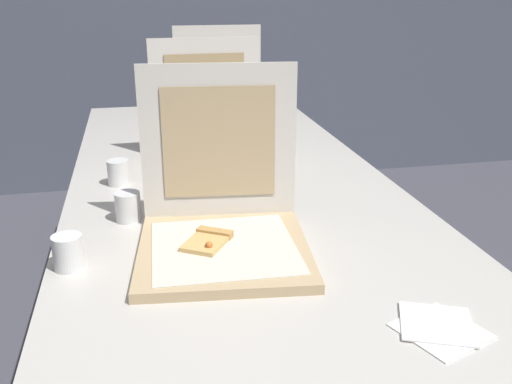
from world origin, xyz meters
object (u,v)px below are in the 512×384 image
at_px(pizza_box_front, 222,225).
at_px(cup_white_near_left, 68,252).
at_px(pizza_box_back, 223,112).
at_px(cup_white_mid, 118,173).
at_px(table, 236,203).
at_px(napkin_pile, 439,327).
at_px(pizza_box_middle, 214,148).
at_px(cup_white_near_center, 128,207).

distance_m(pizza_box_front, cup_white_near_left, 0.33).
height_order(pizza_box_back, cup_white_mid, pizza_box_back).
xyz_separation_m(pizza_box_front, pizza_box_back, (0.18, 1.14, -0.00)).
distance_m(table, pizza_box_back, 0.79).
bearing_deg(napkin_pile, table, 106.40).
xyz_separation_m(pizza_box_middle, cup_white_near_left, (-0.40, -0.65, -0.02)).
bearing_deg(pizza_box_middle, table, -84.61).
height_order(table, napkin_pile, napkin_pile).
relative_size(pizza_box_front, pizza_box_middle, 1.06).
height_order(pizza_box_front, cup_white_near_left, pizza_box_front).
relative_size(table, cup_white_near_center, 33.21).
relative_size(pizza_box_back, cup_white_mid, 5.27).
xyz_separation_m(table, pizza_box_back, (0.08, 0.78, 0.10)).
xyz_separation_m(table, cup_white_near_center, (-0.30, -0.16, 0.08)).
height_order(pizza_box_middle, cup_white_near_left, pizza_box_middle).
bearing_deg(table, pizza_box_back, 83.80).
height_order(pizza_box_front, pizza_box_back, same).
height_order(table, pizza_box_back, pizza_box_back).
relative_size(cup_white_near_center, cup_white_mid, 1.00).
xyz_separation_m(pizza_box_front, cup_white_near_left, (-0.33, -0.03, -0.02)).
distance_m(pizza_box_back, cup_white_near_center, 1.02).
height_order(cup_white_near_left, cup_white_mid, same).
height_order(table, cup_white_mid, cup_white_mid).
bearing_deg(cup_white_mid, pizza_box_middle, 23.67).
bearing_deg(napkin_pile, pizza_box_back, 95.20).
xyz_separation_m(pizza_box_middle, pizza_box_back, (0.11, 0.52, -0.00)).
height_order(pizza_box_middle, napkin_pile, pizza_box_middle).
bearing_deg(pizza_box_front, pizza_box_middle, 90.13).
distance_m(table, napkin_pile, 0.79).
bearing_deg(pizza_box_middle, pizza_box_front, -97.31).
bearing_deg(table, cup_white_near_left, -136.91).
bearing_deg(cup_white_near_left, cup_white_near_center, 62.47).
bearing_deg(cup_white_near_center, pizza_box_middle, 56.49).
xyz_separation_m(cup_white_near_left, cup_white_near_center, (0.12, 0.23, 0.00)).
bearing_deg(cup_white_near_left, table, 43.09).
bearing_deg(pizza_box_middle, cup_white_near_center, -124.70).
xyz_separation_m(pizza_box_middle, cup_white_mid, (-0.30, -0.13, -0.02)).
distance_m(pizza_box_back, cup_white_mid, 0.78).
distance_m(pizza_box_back, napkin_pile, 1.54).
xyz_separation_m(pizza_box_back, cup_white_mid, (-0.42, -0.66, -0.02)).
bearing_deg(cup_white_near_center, pizza_box_back, 67.59).
xyz_separation_m(pizza_box_middle, napkin_pile, (0.25, -1.01, -0.05)).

